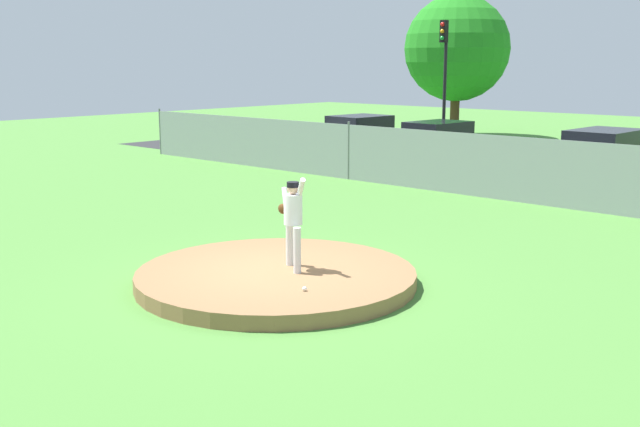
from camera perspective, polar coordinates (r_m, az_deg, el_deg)
name	(u,v)px	position (r m, az deg, el deg)	size (l,w,h in m)	color
ground_plane	(463,229)	(17.86, 10.64, -1.16)	(80.00, 80.00, 0.00)	#4C8438
asphalt_strip	(610,186)	(25.37, 20.88, 1.97)	(44.00, 7.00, 0.01)	#2B2B2D
pitchers_mound	(276,277)	(13.25, -3.29, -4.77)	(4.85, 4.85, 0.25)	olive
pitcher_youth	(293,215)	(13.06, -2.06, -0.14)	(0.78, 0.41, 1.65)	silver
baseball	(305,289)	(12.00, -1.16, -5.66)	(0.07, 0.07, 0.07)	white
chainlink_fence	(545,172)	(21.16, 16.49, 2.98)	(34.42, 0.07, 1.90)	gray
parked_car_white	(360,138)	(30.35, 2.99, 5.65)	(2.14, 4.16, 1.71)	silver
parked_car_charcoal	(438,146)	(27.93, 8.80, 5.02)	(1.98, 4.21, 1.68)	#232328
parked_car_slate	(604,159)	(25.48, 20.50, 3.88)	(2.02, 4.57, 1.72)	slate
traffic_light_near	(444,64)	(32.59, 9.30, 11.00)	(0.28, 0.46, 5.47)	black
tree_leaning_west	(457,49)	(39.99, 10.22, 12.07)	(5.33, 5.33, 7.13)	#4C331E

